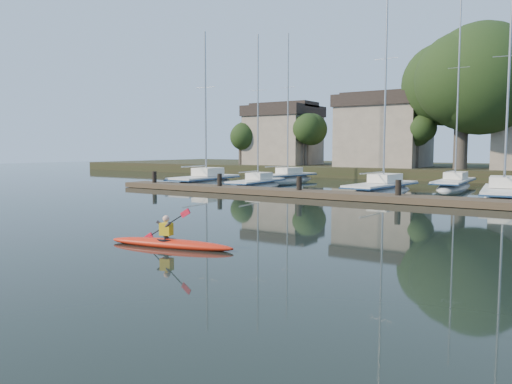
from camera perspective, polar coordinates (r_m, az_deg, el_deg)
The scene contains 10 objects.
ground at distance 16.94m, azimuth -8.74°, elevation -4.85°, with size 160.00×160.00×0.00m, color black.
kayak at distance 14.90m, azimuth -9.83°, elevation -5.61°, with size 4.09×1.37×1.30m.
dock at distance 28.79m, azimuth 10.21°, elevation -0.40°, with size 34.00×2.00×1.80m.
sailboat_0 at distance 39.52m, azimuth -5.90°, elevation 0.50°, with size 2.86×8.52×13.32m.
sailboat_1 at distance 37.11m, azimuth 0.07°, elevation 0.31°, with size 2.50×7.67×12.33m.
sailboat_2 at distance 33.67m, azimuth 14.14°, elevation -0.36°, with size 2.97×9.14×14.85m.
sailboat_3 at distance 31.22m, azimuth 26.41°, elevation -1.18°, with size 3.17×8.78×13.85m.
sailboat_5 at distance 44.94m, azimuth 3.45°, elevation 1.11°, with size 3.03×8.78×14.23m.
sailboat_6 at distance 39.65m, azimuth 21.68°, elevation 0.25°, with size 2.25×9.47×14.97m.
shore at distance 53.55m, azimuth 23.01°, elevation 5.00°, with size 90.00×25.25×12.75m.
Camera 1 is at (11.18, -12.40, 2.89)m, focal length 35.00 mm.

